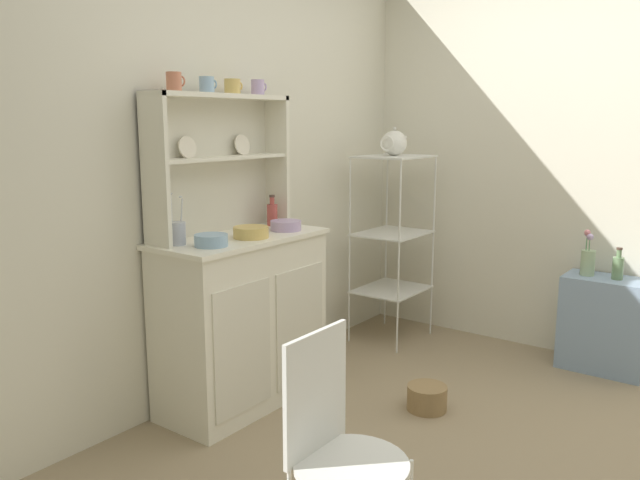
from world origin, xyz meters
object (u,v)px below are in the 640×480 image
object	(u,v)px
hutch_cabinet	(243,318)
porcelain_teapot	(394,143)
jam_bottle	(272,214)
flower_vase	(588,259)
oil_bottle	(618,267)
bowl_mixing_large	(211,240)
side_shelf_blue	(604,324)
utensil_jar	(177,233)
hutch_shelf_unit	(216,154)
bakers_rack	(393,226)
floor_basket	(427,398)
cup_terracotta_0	(174,82)
wire_chair	(336,439)

from	to	relation	value
hutch_cabinet	porcelain_teapot	size ratio (longest dim) A/B	3.70
jam_bottle	hutch_cabinet	bearing A→B (deg)	-166.08
flower_vase	oil_bottle	xyz separation A→B (m)	(0.00, -0.17, -0.02)
bowl_mixing_large	flower_vase	distance (m)	2.28
jam_bottle	porcelain_teapot	xyz separation A→B (m)	(1.01, -0.19, 0.37)
hutch_cabinet	oil_bottle	bearing A→B (deg)	-42.32
side_shelf_blue	utensil_jar	bearing A→B (deg)	142.59
hutch_shelf_unit	utensil_jar	world-z (taller)	hutch_shelf_unit
bakers_rack	jam_bottle	bearing A→B (deg)	169.09
oil_bottle	bakers_rack	bearing A→B (deg)	100.96
floor_basket	bowl_mixing_large	size ratio (longest dim) A/B	1.31
hutch_shelf_unit	jam_bottle	size ratio (longest dim) A/B	5.06
jam_bottle	oil_bottle	xyz separation A→B (m)	(1.27, -1.56, -0.33)
oil_bottle	cup_terracotta_0	bearing A→B (deg)	140.11
floor_basket	bowl_mixing_large	world-z (taller)	bowl_mixing_large
porcelain_teapot	oil_bottle	size ratio (longest dim) A/B	1.35
bowl_mixing_large	oil_bottle	xyz separation A→B (m)	(1.90, -1.40, -0.29)
wire_chair	bowl_mixing_large	bearing A→B (deg)	42.29
oil_bottle	porcelain_teapot	bearing A→B (deg)	101.03
hutch_shelf_unit	flower_vase	bearing A→B (deg)	-42.23
hutch_cabinet	bowl_mixing_large	size ratio (longest dim) A/B	5.98
cup_terracotta_0	utensil_jar	size ratio (longest dim) A/B	0.35
jam_bottle	flower_vase	bearing A→B (deg)	-47.62
side_shelf_blue	utensil_jar	size ratio (longest dim) A/B	2.28
hutch_cabinet	bowl_mixing_large	distance (m)	0.55
floor_basket	side_shelf_blue	bearing A→B (deg)	-27.85
side_shelf_blue	bakers_rack	bearing A→B (deg)	101.35
utensil_jar	flower_vase	xyz separation A→B (m)	(1.97, -1.39, -0.29)
bakers_rack	bowl_mixing_large	size ratio (longest dim) A/B	7.96
jam_bottle	oil_bottle	world-z (taller)	jam_bottle
utensil_jar	cup_terracotta_0	bearing A→B (deg)	37.68
jam_bottle	bakers_rack	bearing A→B (deg)	-10.91
hutch_cabinet	jam_bottle	xyz separation A→B (m)	(0.35, 0.09, 0.51)
utensil_jar	hutch_cabinet	bearing A→B (deg)	-12.64
hutch_cabinet	oil_bottle	size ratio (longest dim) A/B	5.00
hutch_shelf_unit	utensil_jar	bearing A→B (deg)	-166.29
bowl_mixing_large	flower_vase	xyz separation A→B (m)	(1.90, -1.23, -0.26)
side_shelf_blue	flower_vase	distance (m)	0.40
hutch_cabinet	jam_bottle	world-z (taller)	jam_bottle
cup_terracotta_0	oil_bottle	bearing A→B (deg)	-39.89
bowl_mixing_large	utensil_jar	bearing A→B (deg)	115.82
wire_chair	flower_vase	size ratio (longest dim) A/B	3.05
porcelain_teapot	side_shelf_blue	bearing A→B (deg)	-78.58
floor_basket	utensil_jar	xyz separation A→B (m)	(-0.85, 0.91, 0.90)
wire_chair	cup_terracotta_0	world-z (taller)	cup_terracotta_0
utensil_jar	porcelain_teapot	bearing A→B (deg)	-6.24
hutch_shelf_unit	side_shelf_blue	size ratio (longest dim) A/B	1.54
porcelain_teapot	cup_terracotta_0	bearing A→B (deg)	172.03
side_shelf_blue	cup_terracotta_0	distance (m)	2.82
hutch_shelf_unit	jam_bottle	bearing A→B (deg)	-12.42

